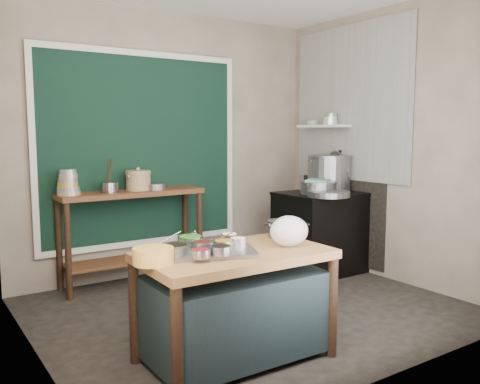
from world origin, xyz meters
TOP-DOWN VIEW (x-y plane):
  - floor at (0.00, 0.00)m, footprint 3.50×3.00m
  - back_wall at (0.00, 1.51)m, footprint 3.50×0.02m
  - left_wall at (-1.76, 0.00)m, footprint 0.02×3.00m
  - right_wall at (1.76, 0.00)m, footprint 0.02×3.00m
  - curtain_panel at (-0.35, 1.47)m, footprint 2.10×0.02m
  - curtain_frame at (-0.35, 1.46)m, footprint 2.22×0.03m
  - tile_panel at (1.74, 0.55)m, footprint 0.02×1.70m
  - soot_patch at (1.74, 0.65)m, footprint 0.01×1.30m
  - wall_shelf at (1.63, 0.85)m, footprint 0.22×0.70m
  - prep_table at (-0.65, -0.75)m, footprint 1.26×0.74m
  - back_counter at (-0.55, 1.28)m, footprint 1.45×0.40m
  - stove_block at (1.35, 0.55)m, footprint 0.90×0.68m
  - stove_top at (1.35, 0.55)m, footprint 0.92×0.69m
  - condiment_tray at (-0.83, -0.69)m, footprint 0.73×0.63m
  - condiment_bowls at (-0.85, -0.71)m, footprint 0.61×0.46m
  - yellow_basin at (-1.23, -0.74)m, footprint 0.30×0.30m
  - saucepan at (-0.11, -0.57)m, footprint 0.25×0.25m
  - plastic_bag_a at (-0.25, -0.83)m, footprint 0.35×0.33m
  - plastic_bag_b at (-0.12, -0.66)m, footprint 0.25×0.22m
  - bowl_stack at (-1.17, 1.28)m, footprint 0.21×0.21m
  - utensil_cup at (-0.78, 1.26)m, footprint 0.21×0.21m
  - ceramic_crock at (-0.47, 1.30)m, footprint 0.35×0.35m
  - wide_bowl at (-0.30, 1.26)m, footprint 0.26×0.26m
  - stock_pot at (1.51, 0.62)m, footprint 0.60×0.60m
  - pot_lid at (1.63, 0.60)m, footprint 0.24×0.47m
  - steamer at (1.22, 0.47)m, footprint 0.48×0.48m
  - green_cloth at (1.22, 0.47)m, footprint 0.36×0.35m
  - shallow_pan at (1.15, 0.24)m, footprint 0.48×0.48m
  - shelf_bowl_stack at (1.63, 0.74)m, footprint 0.16×0.16m
  - shelf_bowl_green at (1.63, 1.04)m, footprint 0.17×0.17m

SIDE VIEW (x-z plane):
  - floor at x=0.00m, z-range -0.02..0.00m
  - prep_table at x=-0.65m, z-range 0.00..0.75m
  - stove_block at x=1.35m, z-range 0.00..0.85m
  - back_counter at x=-0.55m, z-range 0.00..0.95m
  - soot_patch at x=1.74m, z-range 0.05..1.35m
  - condiment_tray at x=-0.83m, z-range 0.75..0.78m
  - yellow_basin at x=-1.23m, z-range 0.75..0.85m
  - condiment_bowls at x=-0.85m, z-range 0.77..0.84m
  - saucepan at x=-0.11m, z-range 0.75..0.88m
  - plastic_bag_b at x=-0.12m, z-range 0.75..0.92m
  - plastic_bag_a at x=-0.25m, z-range 0.75..0.96m
  - stove_top at x=1.35m, z-range 0.85..0.88m
  - shallow_pan at x=1.15m, z-range 0.88..0.94m
  - steamer at x=1.22m, z-range 0.88..1.01m
  - wide_bowl at x=-0.30m, z-range 0.95..1.01m
  - utensil_cup at x=-0.78m, z-range 0.95..1.05m
  - green_cloth at x=1.22m, z-range 1.01..1.04m
  - ceramic_crock at x=-0.47m, z-range 0.95..1.13m
  - bowl_stack at x=-1.17m, z-range 0.93..1.17m
  - stock_pot at x=1.51m, z-range 0.88..1.28m
  - pot_lid at x=1.63m, z-range 0.88..1.33m
  - curtain_panel at x=-0.35m, z-range 0.40..2.30m
  - curtain_frame at x=-0.35m, z-range 0.34..2.36m
  - back_wall at x=0.00m, z-range 0.00..2.80m
  - left_wall at x=-1.76m, z-range 0.00..2.80m
  - right_wall at x=1.76m, z-range 0.00..2.80m
  - wall_shelf at x=1.63m, z-range 1.59..1.61m
  - shelf_bowl_green at x=1.63m, z-range 1.61..1.67m
  - shelf_bowl_stack at x=1.63m, z-range 1.61..1.74m
  - tile_panel at x=1.74m, z-range 1.00..2.70m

